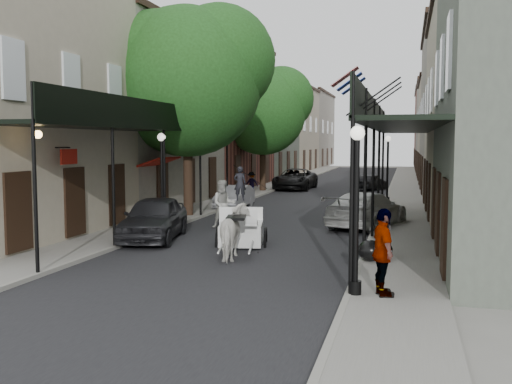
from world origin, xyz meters
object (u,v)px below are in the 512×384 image
Objects in this scene: car_left_far at (295,179)px; car_left_near at (154,218)px; lamppost_right_far at (388,168)px; tree_near at (197,76)px; horse at (236,232)px; carriage at (242,213)px; car_right_far at (371,182)px; lamppost_right_near at (356,208)px; pedestrian_sidewalk_right at (383,252)px; pedestrian_walking at (224,204)px; lamppost_left at (162,179)px; car_left_mid at (234,197)px; car_right_near at (367,210)px; tree_far at (268,108)px; pedestrian_sidewalk_left at (251,183)px.

car_left_near is at bearing -90.70° from car_left_far.
tree_near is at bearing -136.69° from lamppost_right_far.
tree_near is at bearing -74.65° from horse.
horse is 0.71× the size of carriage.
car_right_far is (6.13, 23.61, -0.18)m from car_left_near.
pedestrian_sidewalk_right is (0.60, 0.00, -0.97)m from lamppost_right_near.
lamppost_left is at bearing -171.37° from pedestrian_walking.
lamppost_right_far is at bearing 27.45° from car_left_mid.
car_left_near is at bearing -137.96° from pedestrian_walking.
tree_near reaches higher than car_right_near.
horse is 0.99× the size of pedestrian_walking.
carriage reaches higher than car_left_near.
lamppost_left is at bearing -89.54° from tree_far.
pedestrian_walking reaches higher than pedestrian_sidewalk_left.
tree_near reaches higher than pedestrian_sidewalk_left.
tree_near is 5.00× the size of pedestrian_sidewalk_right.
pedestrian_sidewalk_left is 16.44m from car_left_near.
carriage is 0.60× the size of car_left_near.
lamppost_right_near is 1.13m from pedestrian_sidewalk_right.
lamppost_right_near reaches higher than car_left_far.
car_right_near is at bearing 21.29° from lamppost_left.
lamppost_right_near is at bearing -90.00° from lamppost_right_far.
car_right_near is (7.80, -1.18, -5.76)m from tree_near.
pedestrian_sidewalk_right is at bearing -47.37° from car_left_near.
car_left_far is at bearing 84.44° from carriage.
lamppost_right_near reaches higher than carriage.
carriage reaches higher than pedestrian_walking.
carriage is 0.54× the size of car_right_near.
car_left_near reaches higher than car_left_far.
lamppost_left reaches higher than pedestrian_sidewalk_left.
pedestrian_walking is 0.35× the size of car_left_far.
pedestrian_sidewalk_left is 0.42× the size of car_right_far.
tree_near is 2.60× the size of lamppost_right_near.
pedestrian_sidewalk_left is (-0.24, 10.24, -5.63)m from tree_near.
car_right_near is 1.42× the size of car_right_far.
pedestrian_walking reaches higher than car_left_near.
horse reaches higher than pedestrian_sidewalk_left.
car_left_far is (-6.90, 28.64, -1.28)m from lamppost_right_near.
pedestrian_sidewalk_right reaches higher than car_left_near.
lamppost_left is 1.90× the size of pedestrian_walking.
car_left_mid is at bearing 115.70° from lamppost_right_near.
pedestrian_walking is (2.25, -16.89, -4.86)m from tree_far.
car_left_far is at bearing 86.39° from lamppost_left.
lamppost_right_far is 1.90× the size of pedestrian_walking.
lamppost_right_near is 1.92× the size of pedestrian_sidewalk_right.
lamppost_right_near reaches higher than pedestrian_sidewalk_left.
car_left_far reaches higher than car_right_far.
carriage is at bearing -107.31° from lamppost_right_far.
car_left_far is (1.30, 20.64, -1.28)m from lamppost_left.
lamppost_right_near is 29.69m from car_right_far.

